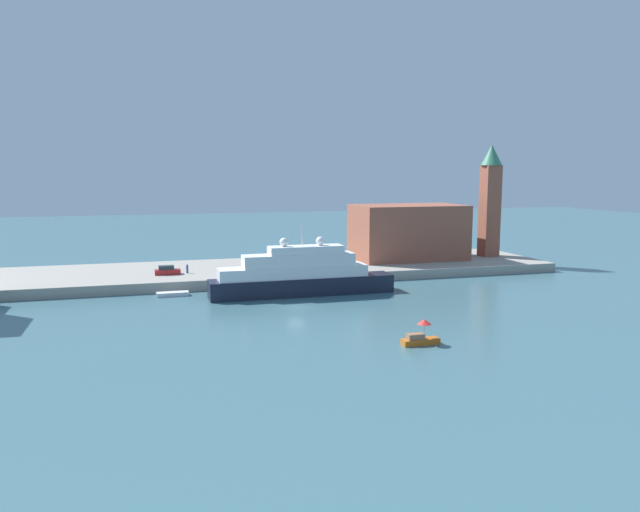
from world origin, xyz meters
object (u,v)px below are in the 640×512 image
work_barge (173,294)px  person_figure (187,269)px  parked_car (167,271)px  large_yacht (300,275)px  harbor_building (408,232)px  small_motorboat (420,336)px  bell_tower (490,196)px  mooring_bollard (304,272)px

work_barge → person_figure: bearing=74.3°
parked_car → person_figure: (3.37, 0.40, 0.08)m
large_yacht → harbor_building: harbor_building is taller
small_motorboat → bell_tower: (39.33, 50.08, 13.15)m
work_barge → harbor_building: (46.77, 16.39, 6.76)m
small_motorboat → parked_car: size_ratio=1.00×
large_yacht → small_motorboat: (5.97, -30.22, -2.15)m
large_yacht → small_motorboat: bearing=-78.8°
parked_car → harbor_building: bearing=7.3°
mooring_bollard → bell_tower: bearing=14.9°
small_motorboat → work_barge: size_ratio=0.88×
harbor_building → mooring_bollard: harbor_building is taller
large_yacht → work_barge: size_ratio=6.00×
small_motorboat → mooring_bollard: small_motorboat is taller
large_yacht → bell_tower: (45.30, 19.85, 11.00)m
large_yacht → parked_car: 24.53m
work_barge → harbor_building: size_ratio=0.22×
work_barge → bell_tower: size_ratio=0.21×
harbor_building → bell_tower: bell_tower is taller
large_yacht → bell_tower: size_ratio=1.27×
person_figure → small_motorboat: bearing=-64.3°
person_figure → mooring_bollard: 20.10m
work_barge → mooring_bollard: bearing=10.2°
large_yacht → harbor_building: size_ratio=1.35×
work_barge → person_figure: size_ratio=3.01×
large_yacht → work_barge: bearing=166.2°
work_barge → person_figure: (3.03, 10.76, 2.11)m
parked_car → person_figure: 3.39m
large_yacht → mooring_bollard: 9.15m
parked_car → mooring_bollard: parked_car is taller
harbor_building → bell_tower: (17.56, -1.22, 7.02)m
parked_car → bell_tower: bearing=4.3°
bell_tower → parked_car: bell_tower is taller
work_barge → harbor_building: bearing=19.3°
large_yacht → mooring_bollard: (2.91, 8.62, -0.97)m
harbor_building → person_figure: harbor_building is taller
work_barge → person_figure: person_figure is taller
parked_car → person_figure: bearing=6.7°
small_motorboat → parked_car: parked_car is taller
large_yacht → parked_car: (-19.36, 15.05, -0.75)m
harbor_building → bell_tower: bearing=-4.0°
work_barge → mooring_bollard: mooring_bollard is taller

